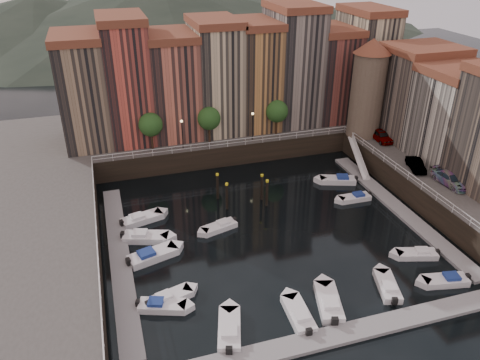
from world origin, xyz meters
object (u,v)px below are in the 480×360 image
object	(u,v)px
mooring_pilings	(243,191)
car_c	(450,180)
corner_tower	(368,87)
car_b	(416,165)
boat_left_2	(152,255)
gangway	(359,156)
boat_left_1	(169,298)
car_a	(381,136)
boat_left_0	(161,306)

from	to	relation	value
mooring_pilings	car_c	world-z (taller)	car_c
corner_tower	car_b	size ratio (longest dim) A/B	3.44
corner_tower	boat_left_2	distance (m)	38.31
gangway	car_b	xyz separation A→B (m)	(3.27, -7.79, 1.74)
gangway	boat_left_1	world-z (taller)	gangway
mooring_pilings	car_a	bearing A→B (deg)	14.78
boat_left_1	boat_left_2	size ratio (longest dim) A/B	0.82
gangway	car_c	world-z (taller)	car_c
gangway	boat_left_0	world-z (taller)	gangway
corner_tower	boat_left_2	size ratio (longest dim) A/B	2.55
mooring_pilings	car_b	size ratio (longest dim) A/B	1.39
gangway	boat_left_1	distance (m)	35.04
corner_tower	car_b	distance (m)	13.93
boat_left_1	car_c	bearing A→B (deg)	-5.20
gangway	mooring_pilings	distance (m)	18.58
boat_left_2	car_b	xyz separation A→B (m)	(33.45, 4.37, 3.25)
car_c	mooring_pilings	bearing A→B (deg)	155.20
boat_left_1	car_b	world-z (taller)	car_b
gangway	car_c	size ratio (longest dim) A/B	1.66
boat_left_1	boat_left_2	world-z (taller)	boat_left_2
corner_tower	car_c	xyz separation A→B (m)	(1.79, -16.85, -6.47)
mooring_pilings	car_c	size ratio (longest dim) A/B	1.11
car_a	car_c	bearing A→B (deg)	-85.48
corner_tower	boat_left_2	world-z (taller)	corner_tower
gangway	car_c	xyz separation A→B (m)	(4.69, -12.35, 1.81)
gangway	mooring_pilings	bearing A→B (deg)	-166.55
gangway	boat_left_2	size ratio (longest dim) A/B	1.54
corner_tower	boat_left_0	size ratio (longest dim) A/B	3.08
boat_left_0	car_a	world-z (taller)	car_a
boat_left_1	car_b	bearing A→B (deg)	2.67
corner_tower	mooring_pilings	size ratio (longest dim) A/B	2.48
gangway	boat_left_2	xyz separation A→B (m)	(-30.18, -12.16, -1.51)
car_c	car_b	bearing A→B (deg)	101.98
gangway	car_c	bearing A→B (deg)	-69.21
car_a	car_c	size ratio (longest dim) A/B	0.90
corner_tower	mooring_pilings	world-z (taller)	corner_tower
gangway	boat_left_0	bearing A→B (deg)	-147.21
boat_left_2	car_c	distance (m)	35.03
boat_left_0	car_c	bearing A→B (deg)	31.29
boat_left_1	car_c	world-z (taller)	car_c
boat_left_0	car_a	xyz separation A→B (m)	(34.51, 21.10, 3.42)
boat_left_1	car_a	bearing A→B (deg)	15.26
mooring_pilings	car_a	distance (m)	23.09
boat_left_0	boat_left_1	distance (m)	1.14
boat_left_0	boat_left_1	size ratio (longest dim) A/B	1.01
boat_left_1	car_b	distance (m)	34.77
mooring_pilings	boat_left_1	xyz separation A→B (m)	(-11.50, -14.41, -1.31)
car_b	boat_left_2	bearing A→B (deg)	-156.63
car_b	corner_tower	bearing A→B (deg)	107.63
boat_left_0	gangway	bearing A→B (deg)	52.47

